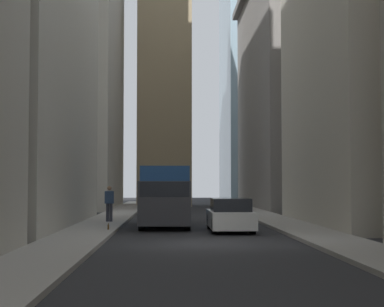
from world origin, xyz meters
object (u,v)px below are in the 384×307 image
delivery_truck (165,196)px  sedan_white (230,216)px  pedestrian (109,202)px  discarded_bottle (108,227)px

delivery_truck → sedan_white: (-2.92, -2.80, -0.80)m
sedan_white → pedestrian: size_ratio=2.42×
sedan_white → discarded_bottle: size_ratio=15.93×
pedestrian → delivery_truck: bearing=-123.4°
delivery_truck → pedestrian: bearing=56.6°
pedestrian → discarded_bottle: (-5.31, -0.49, -0.87)m
sedan_white → pedestrian: pedestrian is taller
pedestrian → discarded_bottle: bearing=-174.7°
pedestrian → discarded_bottle: 5.40m
sedan_white → pedestrian: 7.36m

